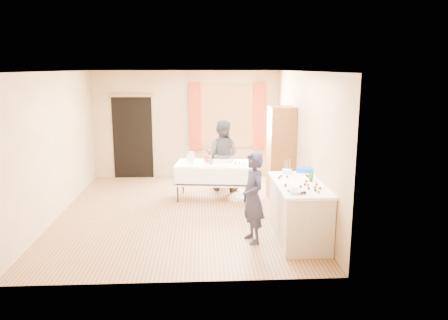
{
  "coord_description": "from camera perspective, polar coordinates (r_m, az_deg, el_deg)",
  "views": [
    {
      "loc": [
        0.37,
        -7.87,
        2.67
      ],
      "look_at": [
        0.78,
        0.0,
        0.99
      ],
      "focal_mm": 35.0,
      "sensor_mm": 36.0,
      "label": 1
    }
  ],
  "objects": [
    {
      "name": "curtain_right",
      "position": [
        10.69,
        4.62,
        5.69
      ],
      "size": [
        0.28,
        0.06,
        1.65
      ],
      "primitive_type": "cube",
      "color": "#AC381E",
      "rests_on": "wall_back"
    },
    {
      "name": "wall_front",
      "position": [
        5.3,
        -6.9,
        -3.04
      ],
      "size": [
        4.5,
        0.02,
        2.6
      ],
      "primitive_type": "cube",
      "color": "tan",
      "rests_on": "floor"
    },
    {
      "name": "soda_can",
      "position": [
        7.03,
        11.3,
        -2.21
      ],
      "size": [
        0.09,
        0.09,
        0.12
      ],
      "primitive_type": "cylinder",
      "rotation": [
        0.0,
        0.0,
        0.38
      ],
      "color": "#127C1E",
      "rests_on": "counter"
    },
    {
      "name": "window_pane",
      "position": [
        10.65,
        0.41,
        5.71
      ],
      "size": [
        1.2,
        0.02,
        1.4
      ],
      "primitive_type": "cube",
      "color": "white",
      "rests_on": "wall_back"
    },
    {
      "name": "floor",
      "position": [
        8.32,
        -5.42,
        -6.84
      ],
      "size": [
        4.5,
        5.5,
        0.02
      ],
      "primitive_type": "cube",
      "color": "#9E7047",
      "rests_on": "ground"
    },
    {
      "name": "counter",
      "position": [
        7.01,
        9.76,
        -6.61
      ],
      "size": [
        0.76,
        1.59,
        0.91
      ],
      "color": "beige",
      "rests_on": "floor"
    },
    {
      "name": "cabinet",
      "position": [
        8.99,
        7.44,
        0.89
      ],
      "size": [
        0.5,
        0.6,
        1.9
      ],
      "primitive_type": "cube",
      "color": "brown",
      "rests_on": "floor"
    },
    {
      "name": "foam_block",
      "position": [
        7.4,
        8.23,
        -1.54
      ],
      "size": [
        0.17,
        0.14,
        0.08
      ],
      "primitive_type": "cube",
      "rotation": [
        0.0,
        0.0,
        -0.34
      ],
      "color": "white",
      "rests_on": "counter"
    },
    {
      "name": "woman",
      "position": [
        9.57,
        -0.27,
        0.66
      ],
      "size": [
        1.15,
        1.09,
        1.57
      ],
      "primitive_type": "imported",
      "rotation": [
        0.0,
        0.0,
        2.79
      ],
      "color": "black",
      "rests_on": "floor"
    },
    {
      "name": "party_table",
      "position": [
        9.01,
        -1.13,
        -2.28
      ],
      "size": [
        1.71,
        1.02,
        0.75
      ],
      "rotation": [
        0.0,
        0.0,
        -0.12
      ],
      "color": "black",
      "rests_on": "floor"
    },
    {
      "name": "mixing_bowl",
      "position": [
        6.32,
        9.4,
        -4.07
      ],
      "size": [
        0.34,
        0.34,
        0.05
      ],
      "primitive_type": "imported",
      "rotation": [
        0.0,
        0.0,
        0.34
      ],
      "color": "white",
      "rests_on": "counter"
    },
    {
      "name": "curtain_left",
      "position": [
        10.6,
        -3.81,
        5.65
      ],
      "size": [
        0.28,
        0.06,
        1.65
      ],
      "primitive_type": "cube",
      "color": "#AC381E",
      "rests_on": "wall_back"
    },
    {
      "name": "wall_back",
      "position": [
        10.72,
        -4.97,
        4.62
      ],
      "size": [
        4.5,
        0.02,
        2.6
      ],
      "primitive_type": "cube",
      "color": "tan",
      "rests_on": "floor"
    },
    {
      "name": "girl",
      "position": [
        6.73,
        3.81,
        -4.92
      ],
      "size": [
        0.7,
        0.62,
        1.42
      ],
      "primitive_type": "imported",
      "rotation": [
        0.0,
        0.0,
        -1.28
      ],
      "color": "#1F1F3B",
      "rests_on": "floor"
    },
    {
      "name": "cup_red",
      "position": [
        9.02,
        -2.25,
        0.07
      ],
      "size": [
        0.16,
        0.16,
        0.11
      ],
      "primitive_type": "imported",
      "rotation": [
        0.0,
        0.0,
        0.08
      ],
      "color": "red",
      "rests_on": "party_table"
    },
    {
      "name": "pastry_tray",
      "position": [
        8.81,
        2.04,
        -0.51
      ],
      "size": [
        0.34,
        0.3,
        0.02
      ],
      "primitive_type": "cube",
      "rotation": [
        0.0,
        0.0,
        -0.41
      ],
      "color": "white",
      "rests_on": "party_table"
    },
    {
      "name": "doorway",
      "position": [
        10.86,
        -11.83,
        2.91
      ],
      "size": [
        0.95,
        0.04,
        2.0
      ],
      "primitive_type": "cube",
      "color": "black",
      "rests_on": "floor"
    },
    {
      "name": "pitcher",
      "position": [
        8.9,
        -4.24,
        0.25
      ],
      "size": [
        0.13,
        0.13,
        0.22
      ],
      "primitive_type": "cylinder",
      "rotation": [
        0.0,
        0.0,
        -0.18
      ],
      "color": "silver",
      "rests_on": "party_table"
    },
    {
      "name": "chair",
      "position": [
        10.06,
        -0.13,
        -1.58
      ],
      "size": [
        0.52,
        0.52,
        1.02
      ],
      "rotation": [
        0.0,
        0.0,
        0.29
      ],
      "color": "black",
      "rests_on": "floor"
    },
    {
      "name": "cup_rainbow",
      "position": [
        8.81,
        -1.71,
        -0.25
      ],
      "size": [
        0.13,
        0.13,
        0.1
      ],
      "primitive_type": "imported",
      "rotation": [
        0.0,
        0.0,
        -0.1
      ],
      "color": "red",
      "rests_on": "party_table"
    },
    {
      "name": "blue_basket",
      "position": [
        7.6,
        10.58,
        -1.27
      ],
      "size": [
        0.35,
        0.28,
        0.08
      ],
      "primitive_type": "cube",
      "rotation": [
        0.0,
        0.0,
        -0.31
      ],
      "color": "blue",
      "rests_on": "counter"
    },
    {
      "name": "wall_right",
      "position": [
        8.2,
        10.37,
        2.21
      ],
      "size": [
        0.02,
        5.5,
        2.6
      ],
      "primitive_type": "cube",
      "color": "tan",
      "rests_on": "floor"
    },
    {
      "name": "small_bowl",
      "position": [
        9.04,
        0.78,
        -0.09
      ],
      "size": [
        0.26,
        0.26,
        0.05
      ],
      "primitive_type": "imported",
      "rotation": [
        0.0,
        0.0,
        -0.36
      ],
      "color": "white",
      "rests_on": "party_table"
    },
    {
      "name": "door_lintel",
      "position": [
        10.72,
        -12.09,
        8.27
      ],
      "size": [
        1.05,
        0.06,
        0.08
      ],
      "primitive_type": "cube",
      "color": "olive",
      "rests_on": "wall_back"
    },
    {
      "name": "ceiling",
      "position": [
        7.88,
        -5.81,
        11.52
      ],
      "size": [
        4.5,
        5.5,
        0.02
      ],
      "primitive_type": "cube",
      "color": "white",
      "rests_on": "floor"
    },
    {
      "name": "bottle",
      "position": [
        9.18,
        -4.58,
        0.51
      ],
      "size": [
        0.12,
        0.12,
        0.19
      ],
      "primitive_type": "imported",
      "rotation": [
        0.0,
        0.0,
        -0.22
      ],
      "color": "white",
      "rests_on": "party_table"
    },
    {
      "name": "wall_left",
      "position": [
        8.41,
        -21.2,
        1.82
      ],
      "size": [
        0.02,
        5.5,
        2.6
      ],
      "primitive_type": "cube",
      "color": "tan",
      "rests_on": "floor"
    },
    {
      "name": "window_frame",
      "position": [
        10.67,
        0.41,
        5.71
      ],
      "size": [
        1.32,
        0.06,
        1.52
      ],
      "primitive_type": "cube",
      "color": "olive",
      "rests_on": "wall_back"
    },
    {
      "name": "cake_balls",
      "position": [
        6.75,
        10.15,
        -3.1
      ],
      "size": [
        0.54,
        1.05,
        0.04
      ],
      "color": "#3F2314",
      "rests_on": "counter"
    }
  ]
}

